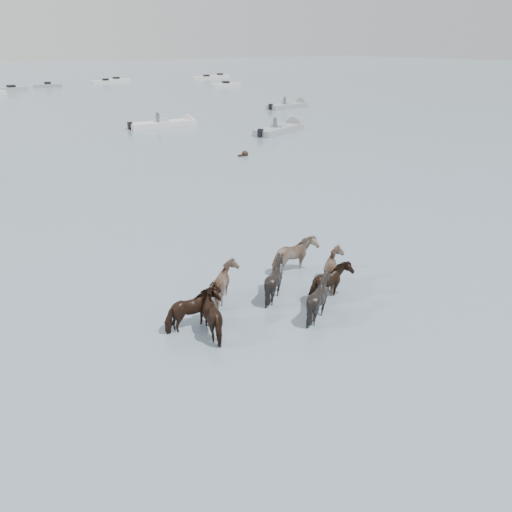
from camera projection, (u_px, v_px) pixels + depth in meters
ground at (314, 304)px, 14.49m from camera, size 400.00×400.00×0.00m
pony_herd at (277, 287)px, 14.40m from camera, size 6.26×3.67×1.33m
swimming_pony at (244, 154)px, 33.20m from camera, size 0.72×0.44×0.44m
motorboat_c at (171, 124)px, 44.83m from camera, size 6.60×1.93×1.92m
motorboat_d at (284, 129)px, 42.22m from camera, size 6.04×3.43×1.92m
motorboat_e at (292, 105)px, 57.51m from camera, size 5.92×2.19×1.92m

